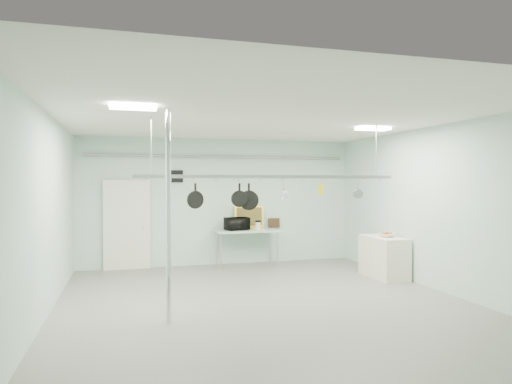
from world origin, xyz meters
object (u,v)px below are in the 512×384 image
object	(u,v)px
pot_rack	(272,175)
side_cabinet	(384,257)
coffee_canister	(258,226)
prep_table	(247,233)
skillet_mid	(239,195)
skillet_right	(249,197)
fruit_bowl	(387,235)
skillet_left	(195,195)
microwave	(237,224)
chrome_pole	(168,216)

from	to	relation	value
pot_rack	side_cabinet	bearing A→B (deg)	20.45
coffee_canister	prep_table	bearing A→B (deg)	141.84
skillet_mid	skillet_right	world-z (taller)	same
coffee_canister	fruit_bowl	distance (m)	3.13
skillet_left	skillet_mid	xyz separation A→B (m)	(0.78, 0.00, 0.01)
prep_table	microwave	bearing A→B (deg)	176.64
pot_rack	coffee_canister	xyz separation A→B (m)	(0.64, 3.11, -1.22)
coffee_canister	fruit_bowl	bearing A→B (deg)	-41.95
coffee_canister	skillet_right	world-z (taller)	skillet_right
prep_table	pot_rack	world-z (taller)	pot_rack
pot_rack	skillet_left	xyz separation A→B (m)	(-1.37, 0.00, -0.35)
coffee_canister	fruit_bowl	xyz separation A→B (m)	(2.33, -2.09, -0.07)
pot_rack	skillet_left	size ratio (longest dim) A/B	11.55
side_cabinet	fruit_bowl	size ratio (longest dim) A/B	3.54
prep_table	microwave	distance (m)	0.34
chrome_pole	side_cabinet	xyz separation A→B (m)	(4.85, 2.00, -1.15)
chrome_pole	fruit_bowl	distance (m)	5.28
chrome_pole	side_cabinet	world-z (taller)	chrome_pole
fruit_bowl	skillet_mid	world-z (taller)	skillet_mid
skillet_mid	fruit_bowl	bearing A→B (deg)	21.70
skillet_mid	skillet_right	xyz separation A→B (m)	(0.17, 0.00, -0.04)
coffee_canister	skillet_mid	distance (m)	3.46
prep_table	pot_rack	size ratio (longest dim) A/B	0.33
skillet_left	skillet_right	distance (m)	0.95
prep_table	coffee_canister	xyz separation A→B (m)	(0.24, -0.19, 0.18)
pot_rack	skillet_mid	distance (m)	0.69
pot_rack	skillet_left	world-z (taller)	pot_rack
skillet_left	chrome_pole	bearing A→B (deg)	-136.84
skillet_left	skillet_right	world-z (taller)	same
prep_table	fruit_bowl	world-z (taller)	fruit_bowl
skillet_left	skillet_mid	distance (m)	0.78
fruit_bowl	skillet_right	size ratio (longest dim) A/B	0.70
chrome_pole	skillet_mid	distance (m)	1.61
fruit_bowl	skillet_right	xyz separation A→B (m)	(-3.39, -1.02, 0.90)
microwave	fruit_bowl	bearing A→B (deg)	128.21
skillet_mid	coffee_canister	bearing A→B (deg)	74.14
microwave	fruit_bowl	world-z (taller)	microwave
chrome_pole	coffee_canister	distance (m)	4.78
side_cabinet	skillet_left	world-z (taller)	skillet_left
coffee_canister	pot_rack	bearing A→B (deg)	-101.64
coffee_canister	chrome_pole	bearing A→B (deg)	-122.35
side_cabinet	skillet_mid	xyz separation A→B (m)	(-3.54, -1.10, 1.43)
chrome_pole	skillet_left	size ratio (longest dim) A/B	7.70
pot_rack	skillet_left	bearing A→B (deg)	180.00
chrome_pole	skillet_right	size ratio (longest dim) A/B	6.63
pot_rack	coffee_canister	world-z (taller)	pot_rack
microwave	coffee_canister	xyz separation A→B (m)	(0.49, -0.20, -0.05)
skillet_left	coffee_canister	bearing A→B (deg)	40.89
fruit_bowl	pot_rack	bearing A→B (deg)	-161.10
coffee_canister	skillet_left	size ratio (longest dim) A/B	0.49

